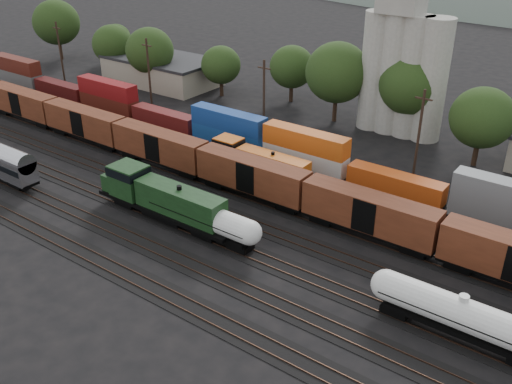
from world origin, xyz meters
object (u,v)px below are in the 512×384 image
Objects in this scene: green_locomotive at (159,196)px; tank_car_a at (202,216)px; grain_silo at (403,61)px; orange_locomotive at (254,160)px.

tank_car_a is at bearing -0.00° from green_locomotive.
grain_silo is at bearing 84.02° from tank_car_a.
grain_silo is at bearing 72.38° from orange_locomotive.
grain_silo reaches higher than orange_locomotive.
tank_car_a is (6.38, -0.00, -0.42)m from green_locomotive.
green_locomotive is 43.19m from grain_silo.
grain_silo is (10.67, 41.00, 8.41)m from green_locomotive.
green_locomotive is 15.20m from orange_locomotive.
green_locomotive is 1.12× the size of orange_locomotive.
green_locomotive is at bearing 180.00° from tank_car_a.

